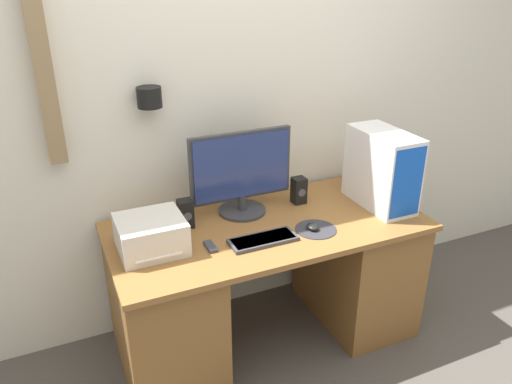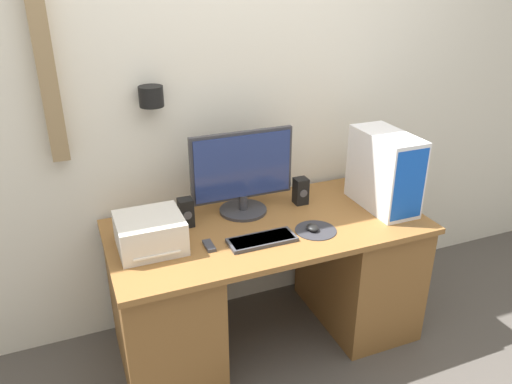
% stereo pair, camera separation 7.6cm
% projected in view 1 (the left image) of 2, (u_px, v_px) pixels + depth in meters
% --- Properties ---
extents(ground_plane, '(12.00, 12.00, 0.00)m').
position_uv_depth(ground_plane, '(299.00, 383.00, 2.55)').
color(ground_plane, '#4C4742').
extents(wall_back, '(6.40, 0.17, 2.80)m').
position_uv_depth(wall_back, '(236.00, 85.00, 2.66)').
color(wall_back, silver).
rests_on(wall_back, ground_plane).
extents(desk, '(1.62, 0.76, 0.73)m').
position_uv_depth(desk, '(268.00, 282.00, 2.71)').
color(desk, brown).
rests_on(desk, ground_plane).
extents(monitor, '(0.56, 0.26, 0.45)m').
position_uv_depth(monitor, '(241.00, 172.00, 2.59)').
color(monitor, '#333338').
rests_on(monitor, desk).
extents(keyboard, '(0.33, 0.13, 0.02)m').
position_uv_depth(keyboard, '(263.00, 240.00, 2.40)').
color(keyboard, '#3D3D42').
rests_on(keyboard, desk).
extents(mousepad, '(0.21, 0.21, 0.00)m').
position_uv_depth(mousepad, '(316.00, 229.00, 2.51)').
color(mousepad, '#2D2D33').
rests_on(mousepad, desk).
extents(mouse, '(0.06, 0.08, 0.03)m').
position_uv_depth(mouse, '(312.00, 227.00, 2.50)').
color(mouse, black).
rests_on(mouse, mousepad).
extents(computer_tower, '(0.21, 0.43, 0.42)m').
position_uv_depth(computer_tower, '(382.00, 169.00, 2.69)').
color(computer_tower, white).
rests_on(computer_tower, desk).
extents(printer, '(0.30, 0.29, 0.16)m').
position_uv_depth(printer, '(151.00, 235.00, 2.30)').
color(printer, beige).
rests_on(printer, desk).
extents(speaker_left, '(0.07, 0.07, 0.15)m').
position_uv_depth(speaker_left, '(186.00, 214.00, 2.50)').
color(speaker_left, black).
rests_on(speaker_left, desk).
extents(speaker_right, '(0.07, 0.07, 0.15)m').
position_uv_depth(speaker_right, '(299.00, 190.00, 2.76)').
color(speaker_right, black).
rests_on(speaker_right, desk).
extents(remote_control, '(0.04, 0.10, 0.02)m').
position_uv_depth(remote_control, '(210.00, 246.00, 2.34)').
color(remote_control, '#38383D').
rests_on(remote_control, desk).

